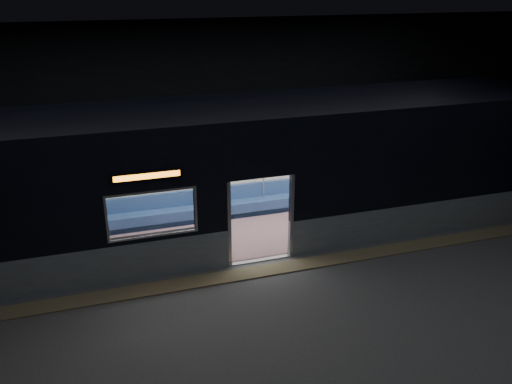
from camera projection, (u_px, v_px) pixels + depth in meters
station_floor at (276, 283)px, 11.64m from camera, size 24.00×14.00×0.01m
station_envelope at (278, 116)px, 10.29m from camera, size 24.00×14.00×5.00m
tactile_strip at (268, 270)px, 12.12m from camera, size 22.80×0.50×0.03m
metro_car at (241, 165)px, 13.21m from camera, size 18.00×3.04×3.35m
passenger at (321, 182)px, 15.25m from camera, size 0.36×0.63×1.29m
handbag at (322, 188)px, 15.10m from camera, size 0.31×0.29×0.13m
transit_map at (321, 154)px, 15.29m from camera, size 1.03×0.03×0.67m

